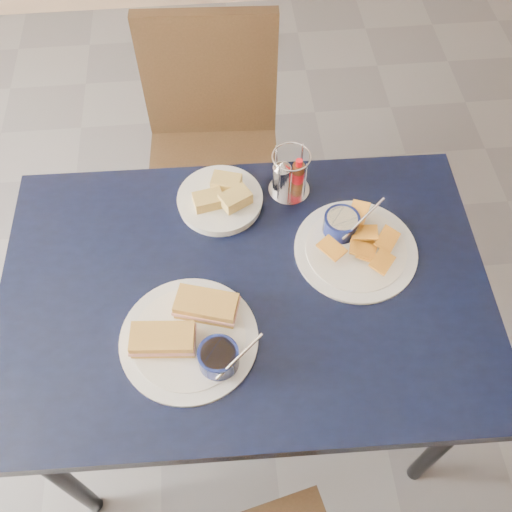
{
  "coord_description": "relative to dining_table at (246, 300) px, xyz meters",
  "views": [
    {
      "loc": [
        -0.11,
        -0.5,
        1.94
      ],
      "look_at": [
        -0.04,
        0.23,
        0.82
      ],
      "focal_mm": 40.0,
      "sensor_mm": 36.0,
      "label": 1
    }
  ],
  "objects": [
    {
      "name": "ground",
      "position": [
        0.07,
        -0.19,
        -0.68
      ],
      "size": [
        6.0,
        6.0,
        0.0
      ],
      "primitive_type": "plane",
      "color": "#57575C",
      "rests_on": "ground"
    },
    {
      "name": "dining_table",
      "position": [
        0.0,
        0.0,
        0.0
      ],
      "size": [
        1.2,
        0.82,
        0.75
      ],
      "color": "black",
      "rests_on": "ground"
    },
    {
      "name": "chair_far",
      "position": [
        -0.06,
        0.73,
        -0.15
      ],
      "size": [
        0.46,
        0.44,
        0.94
      ],
      "color": "black",
      "rests_on": "ground"
    },
    {
      "name": "sandwich_plate",
      "position": [
        -0.13,
        -0.13,
        0.09
      ],
      "size": [
        0.32,
        0.32,
        0.12
      ],
      "color": "white",
      "rests_on": "dining_table"
    },
    {
      "name": "plantain_plate",
      "position": [
        0.28,
        0.1,
        0.09
      ],
      "size": [
        0.31,
        0.31,
        0.12
      ],
      "color": "white",
      "rests_on": "dining_table"
    },
    {
      "name": "bread_basket",
      "position": [
        -0.04,
        0.26,
        0.09
      ],
      "size": [
        0.22,
        0.22,
        0.07
      ],
      "color": "white",
      "rests_on": "dining_table"
    },
    {
      "name": "condiment_caddy",
      "position": [
        0.14,
        0.29,
        0.12
      ],
      "size": [
        0.11,
        0.11,
        0.14
      ],
      "color": "silver",
      "rests_on": "dining_table"
    }
  ]
}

